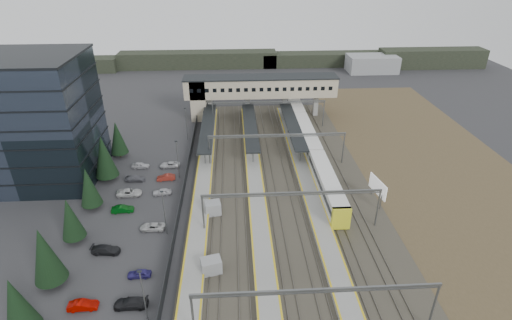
{
  "coord_description": "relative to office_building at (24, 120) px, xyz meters",
  "views": [
    {
      "loc": [
        3.29,
        -59.96,
        40.45
      ],
      "look_at": [
        7.34,
        8.99,
        4.0
      ],
      "focal_mm": 28.0,
      "sensor_mm": 36.0,
      "label": 1
    }
  ],
  "objects": [
    {
      "name": "car_park",
      "position": [
        22.56,
        -18.07,
        -11.59
      ],
      "size": [
        10.52,
        44.49,
        1.27
      ],
      "color": "silver",
      "rests_on": "ground"
    },
    {
      "name": "canopies",
      "position": [
        43.0,
        15.0,
        -8.27
      ],
      "size": [
        23.1,
        30.0,
        3.28
      ],
      "color": "black",
      "rests_on": "ground"
    },
    {
      "name": "treeline_far",
      "position": [
        59.81,
        80.28,
        -9.24
      ],
      "size": [
        170.0,
        19.0,
        7.0
      ],
      "color": "black",
      "rests_on": "ground"
    },
    {
      "name": "conifer_row",
      "position": [
        14.0,
        -15.86,
        -7.36
      ],
      "size": [
        4.42,
        49.82,
        9.5
      ],
      "color": "black",
      "rests_on": "ground"
    },
    {
      "name": "lampposts",
      "position": [
        28.0,
        -10.75,
        -7.86
      ],
      "size": [
        0.5,
        53.25,
        8.07
      ],
      "color": "slate",
      "rests_on": "ground"
    },
    {
      "name": "relay_cabin_far",
      "position": [
        35.22,
        -15.07,
        -10.99
      ],
      "size": [
        2.97,
        2.62,
        2.41
      ],
      "color": "gray",
      "rests_on": "ground"
    },
    {
      "name": "train",
      "position": [
        56.0,
        10.92,
        -9.99
      ],
      "size": [
        3.07,
        64.17,
        3.87
      ],
      "color": "silver",
      "rests_on": "ground"
    },
    {
      "name": "gantries",
      "position": [
        48.0,
        -9.0,
        -6.2
      ],
      "size": [
        28.4,
        62.28,
        7.17
      ],
      "color": "slate",
      "rests_on": "ground"
    },
    {
      "name": "rail_corridor",
      "position": [
        45.34,
        -7.0,
        -11.9
      ],
      "size": [
        34.0,
        90.0,
        0.92
      ],
      "color": "#39362D",
      "rests_on": "ground"
    },
    {
      "name": "relay_cabin_near",
      "position": [
        35.51,
        -29.16,
        -11.03
      ],
      "size": [
        3.19,
        2.64,
        2.33
      ],
      "color": "gray",
      "rests_on": "ground"
    },
    {
      "name": "fence",
      "position": [
        29.5,
        -7.0,
        -11.19
      ],
      "size": [
        0.08,
        90.0,
        2.0
      ],
      "color": "#26282B",
      "rests_on": "ground"
    },
    {
      "name": "footbridge",
      "position": [
        43.7,
        30.0,
        -4.26
      ],
      "size": [
        40.4,
        6.4,
        11.2
      ],
      "color": "#B2A98B",
      "rests_on": "ground"
    },
    {
      "name": "office_building",
      "position": [
        0.0,
        0.0,
        0.0
      ],
      "size": [
        24.3,
        18.3,
        24.3
      ],
      "color": "#323C4D",
      "rests_on": "ground"
    },
    {
      "name": "ground",
      "position": [
        36.0,
        -12.0,
        -12.19
      ],
      "size": [
        220.0,
        220.0,
        0.0
      ],
      "primitive_type": "plane",
      "color": "#2B2B2D",
      "rests_on": "ground"
    },
    {
      "name": "billboard",
      "position": [
        64.34,
        -13.16,
        -9.0
      ],
      "size": [
        1.19,
        5.63,
        4.78
      ],
      "color": "slate",
      "rests_on": "ground"
    },
    {
      "name": "scrub_east",
      "position": [
        81.0,
        -7.0,
        -12.16
      ],
      "size": [
        34.0,
        120.0,
        0.06
      ],
      "color": "#4B3F28",
      "rests_on": "ground"
    }
  ]
}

